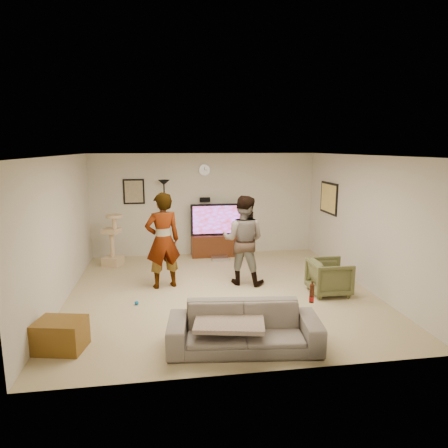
{
  "coord_description": "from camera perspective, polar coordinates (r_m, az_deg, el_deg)",
  "views": [
    {
      "loc": [
        -1.0,
        -6.96,
        2.64
      ],
      "look_at": [
        0.09,
        0.2,
        1.24
      ],
      "focal_mm": 31.92,
      "sensor_mm": 36.0,
      "label": 1
    }
  ],
  "objects": [
    {
      "name": "floor",
      "position": [
        7.52,
        -0.48,
        -9.71
      ],
      "size": [
        5.5,
        5.5,
        0.02
      ],
      "primitive_type": "cube",
      "color": "tan",
      "rests_on": "ground"
    },
    {
      "name": "ceiling",
      "position": [
        7.04,
        -0.51,
        9.86
      ],
      "size": [
        5.5,
        5.5,
        0.02
      ],
      "primitive_type": "cube",
      "color": "white",
      "rests_on": "wall_back"
    },
    {
      "name": "wall_back",
      "position": [
        9.87,
        -2.78,
        2.81
      ],
      "size": [
        5.5,
        0.04,
        2.5
      ],
      "primitive_type": "cube",
      "color": "beige",
      "rests_on": "floor"
    },
    {
      "name": "wall_front",
      "position": [
        4.55,
        4.49,
        -6.9
      ],
      "size": [
        5.5,
        0.04,
        2.5
      ],
      "primitive_type": "cube",
      "color": "beige",
      "rests_on": "floor"
    },
    {
      "name": "wall_left",
      "position": [
        7.31,
        -22.35,
        -0.86
      ],
      "size": [
        0.04,
        5.5,
        2.5
      ],
      "primitive_type": "cube",
      "color": "beige",
      "rests_on": "floor"
    },
    {
      "name": "wall_right",
      "position": [
        8.03,
        19.31,
        0.34
      ],
      "size": [
        0.04,
        5.5,
        2.5
      ],
      "primitive_type": "cube",
      "color": "beige",
      "rests_on": "floor"
    },
    {
      "name": "wall_clock",
      "position": [
        9.75,
        -2.81,
        7.74
      ],
      "size": [
        0.26,
        0.04,
        0.26
      ],
      "primitive_type": "cylinder",
      "rotation": [
        1.57,
        0.0,
        0.0
      ],
      "color": "white",
      "rests_on": "wall_back"
    },
    {
      "name": "wall_speaker",
      "position": [
        9.79,
        -2.75,
        3.52
      ],
      "size": [
        0.25,
        0.1,
        0.1
      ],
      "primitive_type": "cube",
      "color": "black",
      "rests_on": "wall_back"
    },
    {
      "name": "picture_back",
      "position": [
        9.78,
        -12.78,
        4.55
      ],
      "size": [
        0.42,
        0.03,
        0.52
      ],
      "primitive_type": "cube",
      "color": "gray",
      "rests_on": "wall_back"
    },
    {
      "name": "picture_right",
      "position": [
        9.41,
        14.77,
        3.61
      ],
      "size": [
        0.03,
        0.78,
        0.62
      ],
      "primitive_type": "cube",
      "color": "#D5BC61",
      "rests_on": "wall_right"
    },
    {
      "name": "tv_stand",
      "position": [
        9.85,
        -0.98,
        -3.04
      ],
      "size": [
        1.27,
        0.45,
        0.53
      ],
      "primitive_type": "cube",
      "color": "#411E0E",
      "rests_on": "floor"
    },
    {
      "name": "console_box",
      "position": [
        9.53,
        -0.57,
        -4.94
      ],
      "size": [
        0.4,
        0.3,
        0.07
      ],
      "primitive_type": "cube",
      "color": "silver",
      "rests_on": "floor"
    },
    {
      "name": "tv",
      "position": [
        9.71,
        -0.99,
        0.66
      ],
      "size": [
        1.29,
        0.08,
        0.77
      ],
      "primitive_type": "cube",
      "color": "black",
      "rests_on": "tv_stand"
    },
    {
      "name": "tv_screen",
      "position": [
        9.67,
        -0.96,
        0.62
      ],
      "size": [
        1.19,
        0.01,
        0.67
      ],
      "primitive_type": "cube",
      "color": "#854AE2",
      "rests_on": "tv"
    },
    {
      "name": "floor_lamp",
      "position": [
        9.58,
        -8.46,
        0.61
      ],
      "size": [
        0.32,
        0.32,
        1.89
      ],
      "primitive_type": "cylinder",
      "color": "black",
      "rests_on": "floor"
    },
    {
      "name": "cat_tree",
      "position": [
        9.3,
        -15.76,
        -2.23
      ],
      "size": [
        0.49,
        0.49,
        1.18
      ],
      "primitive_type": "cube",
      "rotation": [
        0.0,
        0.0,
        -0.37
      ],
      "color": "tan",
      "rests_on": "floor"
    },
    {
      "name": "person_left",
      "position": [
        7.59,
        -8.75,
        -2.36
      ],
      "size": [
        0.76,
        0.6,
        1.83
      ],
      "primitive_type": "imported",
      "rotation": [
        0.0,
        0.0,
        3.41
      ],
      "color": "#959595",
      "rests_on": "floor"
    },
    {
      "name": "person_right",
      "position": [
        7.73,
        2.78,
        -2.32
      ],
      "size": [
        1.04,
        0.94,
        1.74
      ],
      "primitive_type": "imported",
      "rotation": [
        0.0,
        0.0,
        2.73
      ],
      "color": "teal",
      "rests_on": "floor"
    },
    {
      "name": "sofa",
      "position": [
        5.46,
        2.89,
        -14.57
      ],
      "size": [
        2.08,
        1.01,
        0.59
      ],
      "primitive_type": "imported",
      "rotation": [
        0.0,
        0.0,
        -0.11
      ],
      "color": "slate",
      "rests_on": "floor"
    },
    {
      "name": "throw_blanket",
      "position": [
        5.38,
        0.79,
        -13.73
      ],
      "size": [
        1.02,
        0.86,
        0.06
      ],
      "primitive_type": "cube",
      "rotation": [
        0.0,
        0.0,
        -0.2
      ],
      "color": "tan",
      "rests_on": "sofa"
    },
    {
      "name": "beer_bottle",
      "position": [
        5.54,
        12.45,
        -9.72
      ],
      "size": [
        0.06,
        0.06,
        0.25
      ],
      "primitive_type": "cylinder",
      "color": "#3E190A",
      "rests_on": "sofa"
    },
    {
      "name": "armchair",
      "position": [
        7.55,
        14.84,
        -7.35
      ],
      "size": [
        0.72,
        0.7,
        0.64
      ],
      "primitive_type": "imported",
      "rotation": [
        0.0,
        0.0,
        1.55
      ],
      "color": "#4E512F",
      "rests_on": "floor"
    },
    {
      "name": "side_table",
      "position": [
        5.86,
        -22.37,
        -14.5
      ],
      "size": [
        0.7,
        0.58,
        0.41
      ],
      "primitive_type": "cube",
      "rotation": [
        0.0,
        0.0,
        -0.21
      ],
      "color": "brown",
      "rests_on": "floor"
    },
    {
      "name": "toy_ball",
      "position": [
        7.07,
        -12.4,
        -10.98
      ],
      "size": [
        0.07,
        0.07,
        0.07
      ],
      "primitive_type": "sphere",
      "color": "#0E62A6",
      "rests_on": "floor"
    }
  ]
}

